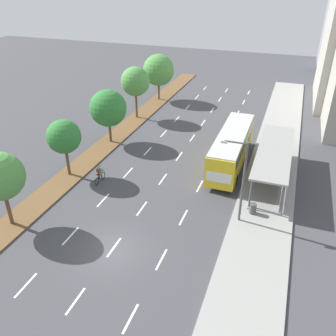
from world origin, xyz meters
TOP-DOWN VIEW (x-y plane):
  - ground_plane at (0.00, 0.00)m, footprint 140.00×140.00m
  - median_strip at (-8.30, 20.00)m, footprint 2.60×52.00m
  - sidewalk_right at (9.25, 20.00)m, footprint 4.50×52.00m
  - lane_divider_left at (-3.50, 17.27)m, footprint 0.14×45.54m
  - lane_divider_center at (0.00, 17.27)m, footprint 0.14×45.54m
  - lane_divider_right at (3.50, 17.27)m, footprint 0.14×45.54m
  - bus_shelter at (9.53, 13.23)m, footprint 2.90×11.34m
  - bus at (5.25, 14.89)m, footprint 2.54×11.29m
  - cyclist at (-5.14, 7.67)m, footprint 0.46×1.82m
  - median_tree_nearest at (-8.37, 0.07)m, footprint 3.45×3.45m
  - median_tree_second at (-8.43, 7.80)m, footprint 3.05×3.05m
  - median_tree_third at (-8.18, 15.53)m, footprint 3.93×3.93m
  - median_tree_fourth at (-8.49, 23.26)m, footprint 3.57×3.57m
  - median_tree_fifth at (-8.40, 30.99)m, footprint 4.38×4.38m
  - streetlight at (7.42, 6.15)m, footprint 1.91×0.24m
  - trash_bin at (8.45, 7.35)m, footprint 0.52×0.52m

SIDE VIEW (x-z plane):
  - ground_plane at x=0.00m, z-range 0.00..0.00m
  - lane_divider_left at x=-3.50m, z-range 0.00..0.01m
  - lane_divider_center at x=0.00m, z-range 0.00..0.01m
  - lane_divider_right at x=3.50m, z-range 0.00..0.01m
  - median_strip at x=-8.30m, z-range 0.00..0.12m
  - sidewalk_right at x=9.25m, z-range 0.00..0.15m
  - trash_bin at x=8.45m, z-range 0.15..1.00m
  - cyclist at x=-5.14m, z-range -0.06..1.65m
  - bus_shelter at x=9.53m, z-range 0.44..3.30m
  - bus at x=5.25m, z-range 0.38..3.75m
  - streetlight at x=7.42m, z-range 0.64..7.14m
  - median_tree_second at x=-8.43m, z-range 1.24..6.58m
  - median_tree_third at x=-8.18m, z-range 1.06..6.87m
  - median_tree_nearest at x=-8.37m, z-range 1.28..7.07m
  - median_tree_fifth at x=-8.40m, z-range 1.13..7.54m
  - median_tree_fourth at x=-8.49m, z-range 1.52..7.94m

